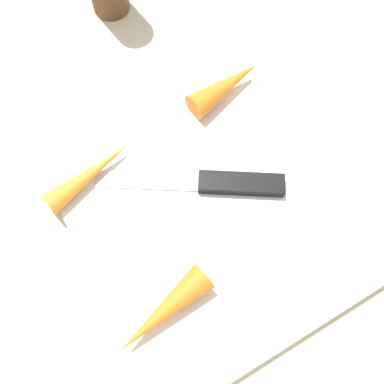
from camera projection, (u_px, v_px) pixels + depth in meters
ground_plane at (192, 196)px, 0.52m from camera, size 1.40×1.40×0.00m
cutting_board at (192, 194)px, 0.51m from camera, size 0.36×0.26×0.01m
knife at (228, 183)px, 0.50m from camera, size 0.13×0.18×0.01m
carrot_longest at (89, 175)px, 0.50m from camera, size 0.04×0.11×0.02m
carrot_medium at (164, 312)px, 0.45m from camera, size 0.05×0.11×0.03m
carrot_shortest at (226, 86)px, 0.54m from camera, size 0.04×0.10×0.03m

